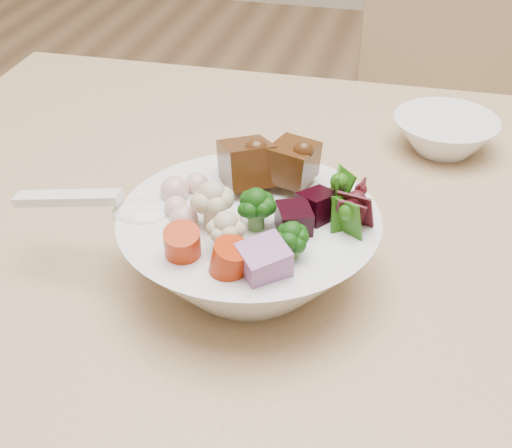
{
  "coord_description": "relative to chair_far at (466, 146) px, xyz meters",
  "views": [
    {
      "loc": [
        -0.01,
        -0.73,
        1.2
      ],
      "look_at": [
        -0.14,
        -0.22,
        0.83
      ],
      "focal_mm": 50.0,
      "sensor_mm": 36.0,
      "label": 1
    }
  ],
  "objects": [
    {
      "name": "food_bowl",
      "position": [
        -0.23,
        -0.78,
        0.28
      ],
      "size": [
        0.24,
        0.24,
        0.13
      ],
      "color": "white",
      "rests_on": "dining_table"
    },
    {
      "name": "chair_far",
      "position": [
        0.0,
        0.0,
        0.0
      ],
      "size": [
        0.49,
        0.49,
        0.94
      ],
      "rotation": [
        0.0,
        0.0,
        0.14
      ],
      "color": "tan",
      "rests_on": "ground"
    },
    {
      "name": "side_bowl",
      "position": [
        -0.06,
        -0.48,
        0.26
      ],
      "size": [
        0.13,
        0.13,
        0.04
      ],
      "primitive_type": null,
      "color": "white",
      "rests_on": "dining_table"
    },
    {
      "name": "soup_spoon",
      "position": [
        -0.35,
        -0.8,
        0.31
      ],
      "size": [
        0.15,
        0.05,
        0.03
      ],
      "rotation": [
        0.0,
        0.0,
        0.03
      ],
      "color": "white",
      "rests_on": "food_bowl"
    }
  ]
}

